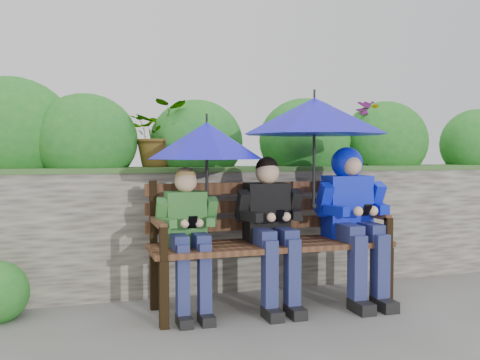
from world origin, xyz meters
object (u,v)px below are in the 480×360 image
object	(u,v)px
boy_left	(188,231)
umbrella_left	(207,141)
park_bench	(268,234)
umbrella_right	(314,116)
boy_middle	(271,223)
boy_right	(353,210)

from	to	relation	value
boy_left	umbrella_left	bearing A→B (deg)	17.70
park_bench	umbrella_right	size ratio (longest dim) A/B	1.64
boy_middle	umbrella_right	distance (m)	0.86
park_bench	boy_right	bearing A→B (deg)	-6.53
park_bench	boy_right	size ratio (longest dim) A/B	1.50
park_bench	umbrella_right	bearing A→B (deg)	-13.29
park_bench	boy_middle	distance (m)	0.13
park_bench	boy_middle	xyz separation A→B (m)	(-0.01, -0.08, 0.10)
boy_left	umbrella_right	size ratio (longest dim) A/B	0.96
umbrella_left	boy_left	bearing A→B (deg)	-162.30
boy_middle	boy_left	bearing A→B (deg)	179.31
boy_right	umbrella_left	size ratio (longest dim) A/B	1.42
boy_middle	umbrella_left	distance (m)	0.77
boy_middle	umbrella_left	xyz separation A→B (m)	(-0.47, 0.05, 0.60)
boy_right	umbrella_left	distance (m)	1.26
umbrella_left	umbrella_right	distance (m)	0.84
boy_left	boy_right	world-z (taller)	boy_right
umbrella_right	umbrella_left	bearing A→B (deg)	176.37
boy_left	boy_middle	xyz separation A→B (m)	(0.62, -0.01, 0.03)
park_bench	umbrella_right	distance (m)	0.95
boy_middle	park_bench	bearing A→B (deg)	83.96
umbrella_right	boy_middle	bearing A→B (deg)	-179.45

